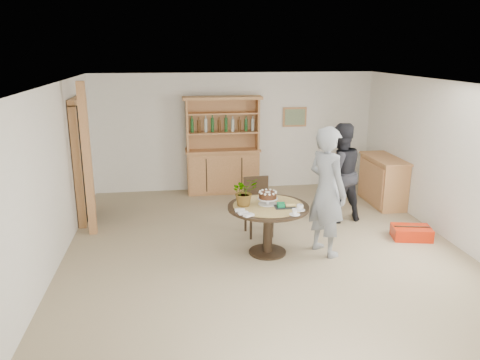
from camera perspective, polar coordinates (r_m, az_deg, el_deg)
The scene contains 17 objects.
ground at distance 7.14m, azimuth 3.19°, elevation -8.93°, with size 7.00×7.00×0.00m, color tan.
room_shell at distance 6.62m, azimuth 3.43°, elevation 4.92°, with size 6.04×7.04×2.52m.
doorway at distance 8.72m, azimuth -18.73°, elevation 2.50°, with size 0.13×1.10×2.18m.
pine_post at distance 7.88m, azimuth -18.14°, elevation 2.27°, with size 0.12×0.12×2.50m, color tan.
hutch at distance 9.92m, azimuth -2.12°, elevation 2.39°, with size 1.62×0.54×2.04m.
sideboard at distance 9.62m, azimuth 17.04°, elevation -0.06°, with size 0.54×1.26×0.94m.
dining_table at distance 6.94m, azimuth 3.45°, elevation -4.31°, with size 1.20×1.20×0.76m.
dining_chair at distance 7.73m, azimuth 2.16°, elevation -2.70°, with size 0.46×0.46×0.95m.
birthday_cake at distance 6.89m, azimuth 3.40°, elevation -1.99°, with size 0.30×0.30×0.20m.
flower_vase at distance 6.81m, azimuth 0.53°, elevation -1.42°, with size 0.38×0.33×0.42m, color #3F7233.
gift_tray at distance 6.81m, azimuth 5.45°, elevation -3.13°, with size 0.30×0.20×0.08m.
coffee_cup_a at distance 6.71m, azimuth 7.31°, elevation -3.36°, with size 0.15×0.15×0.09m.
coffee_cup_b at distance 6.52m, azimuth 6.68°, elevation -3.94°, with size 0.15×0.15×0.08m.
napkins at distance 6.52m, azimuth 0.48°, elevation -4.01°, with size 0.24×0.33×0.03m.
teen_boy at distance 6.95m, azimuth 10.55°, elevation -1.38°, with size 0.70×0.46×1.93m, color slate.
adult_person at distance 8.39m, azimuth 12.01°, elevation 0.89°, with size 0.85×0.67×1.76m, color black.
red_suitcase at distance 8.12m, azimuth 20.17°, elevation -6.05°, with size 0.67×0.52×0.21m.
Camera 1 is at (-1.31, -6.36, 2.98)m, focal length 35.00 mm.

